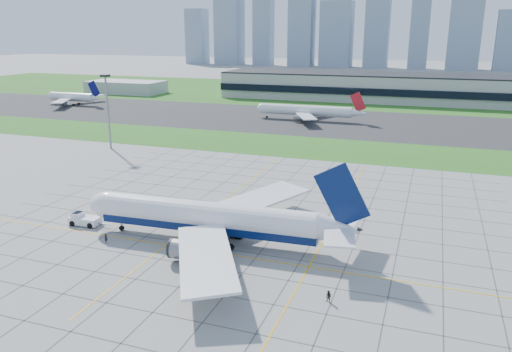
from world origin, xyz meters
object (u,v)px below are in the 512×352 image
at_px(distant_jet_1, 307,111).
at_px(light_mast, 107,102).
at_px(crew_far, 329,297).
at_px(distant_jet_0, 73,97).
at_px(crew_near, 106,238).
at_px(pushback_tug, 84,219).
at_px(airliner, 210,218).

bearing_deg(distant_jet_1, light_mast, -122.35).
distance_m(crew_far, distant_jet_0, 242.05).
bearing_deg(distant_jet_0, crew_near, -49.35).
bearing_deg(crew_far, crew_near, -164.92).
distance_m(light_mast, pushback_tug, 75.65).
height_order(crew_near, distant_jet_0, distant_jet_0).
xyz_separation_m(distant_jet_0, distant_jet_1, (136.05, -5.28, 0.01)).
distance_m(crew_near, distant_jet_1, 150.41).
bearing_deg(distant_jet_1, pushback_tug, -95.04).
distance_m(light_mast, crew_far, 122.51).
bearing_deg(light_mast, crew_far, -39.64).
xyz_separation_m(airliner, distant_jet_0, (-152.46, 148.21, -0.40)).
distance_m(pushback_tug, distant_jet_1, 144.43).
distance_m(crew_near, crew_far, 45.79).
distance_m(airliner, crew_far, 30.52).
relative_size(pushback_tug, distant_jet_0, 0.22).
distance_m(airliner, pushback_tug, 29.34).
distance_m(airliner, crew_near, 20.60).
relative_size(crew_far, distant_jet_0, 0.05).
height_order(airliner, crew_near, airliner).
xyz_separation_m(light_mast, crew_far, (93.61, -77.55, -15.22)).
relative_size(airliner, distant_jet_0, 1.35).
relative_size(crew_near, crew_far, 1.00).
height_order(light_mast, distant_jet_1, light_mast).
bearing_deg(distant_jet_0, distant_jet_1, -2.22).
height_order(pushback_tug, distant_jet_1, distant_jet_1).
distance_m(light_mast, airliner, 92.62).
bearing_deg(distant_jet_0, light_mast, -45.11).
relative_size(light_mast, distant_jet_1, 0.52).
distance_m(pushback_tug, crew_far, 57.19).
distance_m(airliner, distant_jet_1, 143.87).
bearing_deg(distant_jet_0, pushback_tug, -50.40).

